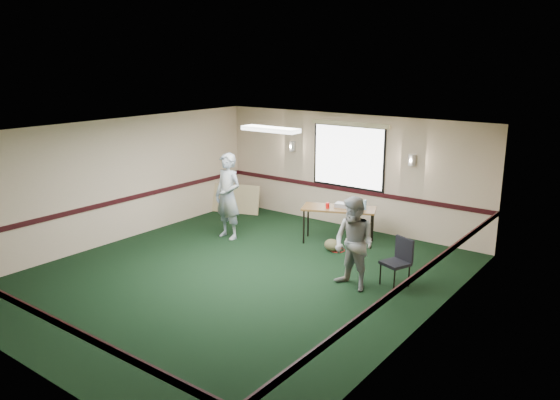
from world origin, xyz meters
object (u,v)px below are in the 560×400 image
Objects in this scene: conference_chair at (399,258)px; person_left at (228,196)px; folding_table at (339,210)px; projector at (342,205)px; person_right at (354,244)px.

person_left reaches higher than conference_chair.
folding_table is 6.36× the size of projector.
person_right reaches higher than projector.
person_left reaches higher than person_right.
folding_table is 0.14m from projector.
projector is at bearing 165.33° from conference_chair.
folding_table is 2.49m from conference_chair.
projector is 2.53m from person_left.
folding_table is 0.88× the size of person_left.
person_left is 3.73m from person_right.
person_left reaches higher than folding_table.
person_left is 1.17× the size of person_right.
folding_table is at bearing 33.46° from person_left.
person_left is (-4.22, 0.16, 0.46)m from conference_chair.
person_right reaches higher than folding_table.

